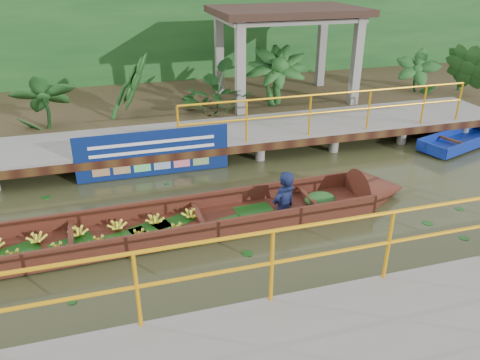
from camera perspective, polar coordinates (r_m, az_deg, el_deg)
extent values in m
plane|color=#2C3018|center=(9.00, 1.87, -4.64)|extent=(80.00, 80.00, 0.00)
cube|color=#302718|center=(15.69, -6.75, 9.41)|extent=(30.00, 8.00, 0.45)
cube|color=gray|center=(11.87, -3.37, 5.63)|extent=(16.00, 2.00, 0.15)
cube|color=black|center=(10.99, -2.15, 3.55)|extent=(16.00, 0.12, 0.18)
cylinder|color=orange|center=(11.61, 11.17, 10.31)|extent=(7.50, 0.05, 0.05)
cylinder|color=orange|center=(11.73, 10.99, 8.19)|extent=(7.50, 0.05, 0.05)
cylinder|color=orange|center=(11.74, 10.97, 7.96)|extent=(0.05, 0.05, 1.00)
cylinder|color=gray|center=(11.07, -22.89, 0.51)|extent=(0.24, 0.24, 0.55)
cylinder|color=gray|center=(12.55, -22.32, 3.46)|extent=(0.24, 0.24, 0.55)
cylinder|color=gray|center=(10.98, -12.57, 1.78)|extent=(0.24, 0.24, 0.55)
cylinder|color=gray|center=(12.46, -13.21, 4.60)|extent=(0.24, 0.24, 0.55)
cylinder|color=gray|center=(11.24, -2.39, 2.97)|extent=(0.24, 0.24, 0.55)
cylinder|color=gray|center=(12.70, -4.17, 5.61)|extent=(0.24, 0.24, 0.55)
cylinder|color=gray|center=(11.84, 7.05, 3.99)|extent=(0.24, 0.24, 0.55)
cylinder|color=gray|center=(13.23, 4.36, 6.44)|extent=(0.24, 0.24, 0.55)
cylinder|color=gray|center=(12.73, 15.40, 4.80)|extent=(0.24, 0.24, 0.55)
cylinder|color=gray|center=(14.04, 12.10, 7.06)|extent=(0.24, 0.24, 0.55)
cylinder|color=gray|center=(13.86, 22.54, 5.42)|extent=(0.24, 0.24, 0.55)
cylinder|color=gray|center=(15.06, 18.90, 7.50)|extent=(0.24, 0.24, 0.55)
cylinder|color=gray|center=(11.24, -2.39, 2.97)|extent=(0.24, 0.24, 0.55)
cube|color=gray|center=(6.32, 24.04, -19.09)|extent=(18.00, 2.40, 0.70)
cylinder|color=orange|center=(6.25, 19.77, -3.43)|extent=(10.00, 0.05, 0.05)
cylinder|color=orange|center=(6.47, 19.18, -6.93)|extent=(10.00, 0.05, 0.05)
cylinder|color=orange|center=(6.50, 19.12, -7.31)|extent=(0.05, 0.05, 1.00)
cube|color=gray|center=(13.34, 0.03, 12.83)|extent=(0.25, 0.25, 2.80)
cube|color=gray|center=(14.74, 13.96, 13.32)|extent=(0.25, 0.25, 2.80)
cube|color=gray|center=(15.61, -2.54, 14.66)|extent=(0.25, 0.25, 2.80)
cube|color=gray|center=(16.83, 9.88, 15.11)|extent=(0.25, 0.25, 2.80)
cube|color=gray|center=(14.83, 5.72, 19.08)|extent=(4.00, 2.60, 0.12)
cube|color=#2F1E17|center=(14.81, 5.75, 19.85)|extent=(4.40, 3.00, 0.20)
cube|color=#15431A|center=(17.74, -8.56, 17.03)|extent=(30.00, 0.80, 4.00)
cube|color=#39190F|center=(8.55, -12.28, -6.52)|extent=(8.97, 1.41, 0.07)
cube|color=#39190F|center=(8.96, -12.81, -3.86)|extent=(8.93, 0.36, 0.38)
cube|color=#39190F|center=(8.00, -11.89, -7.60)|extent=(8.93, 0.36, 0.38)
cone|color=#39190F|center=(10.10, 16.77, -1.27)|extent=(1.15, 1.11, 1.07)
ellipsoid|color=#15431A|center=(9.41, 9.72, -2.38)|extent=(0.64, 0.51, 0.29)
imported|color=#0F1739|center=(8.78, 5.53, 1.00)|extent=(0.69, 0.59, 1.60)
cube|color=navy|center=(13.76, 25.44, 4.17)|extent=(2.86, 1.63, 0.09)
cube|color=navy|center=(13.92, 24.11, 5.13)|extent=(2.62, 0.91, 0.27)
cube|color=navy|center=(13.55, 26.97, 4.04)|extent=(2.62, 0.91, 0.27)
cube|color=navy|center=(12.61, 22.26, 3.49)|extent=(0.31, 0.80, 0.27)
cube|color=black|center=(13.34, 24.52, 4.39)|extent=(0.34, 0.81, 0.05)
cube|color=navy|center=(10.67, -10.49, 3.20)|extent=(3.42, 0.03, 1.07)
cube|color=white|center=(10.56, -10.60, 4.52)|extent=(2.78, 0.01, 0.07)
cube|color=white|center=(10.63, -10.51, 3.51)|extent=(2.78, 0.01, 0.07)
imported|color=#15431A|center=(13.20, -22.74, 9.03)|extent=(1.23, 1.23, 1.54)
imported|color=#15431A|center=(13.12, -13.98, 10.15)|extent=(1.23, 1.23, 1.54)
imported|color=#15431A|center=(13.44, -3.13, 11.22)|extent=(1.23, 1.23, 1.54)
imported|color=#15431A|center=(14.02, 5.01, 11.76)|extent=(1.23, 1.23, 1.54)
imported|color=#15431A|center=(16.47, 21.86, 12.13)|extent=(1.23, 1.23, 1.54)
imported|color=#15431A|center=(17.42, 25.88, 12.07)|extent=(1.23, 1.23, 1.54)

